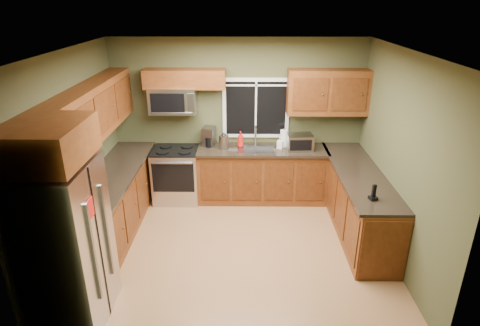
{
  "coord_description": "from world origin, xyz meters",
  "views": [
    {
      "loc": [
        0.11,
        -4.78,
        3.28
      ],
      "look_at": [
        0.05,
        0.35,
        1.15
      ],
      "focal_mm": 30.0,
      "sensor_mm": 36.0,
      "label": 1
    }
  ],
  "objects_px": {
    "coffee_maker": "(209,137)",
    "paper_towel_roll": "(284,138)",
    "microwave": "(173,100)",
    "soap_bottle_a": "(241,139)",
    "kettle": "(224,141)",
    "cordless_phone": "(373,195)",
    "range": "(177,174)",
    "refrigerator": "(65,246)",
    "soap_bottle_b": "(280,143)",
    "toaster_oven": "(300,142)"
  },
  "relations": [
    {
      "from": "refrigerator",
      "to": "microwave",
      "type": "distance_m",
      "value": 3.1
    },
    {
      "from": "refrigerator",
      "to": "cordless_phone",
      "type": "bearing_deg",
      "value": 15.92
    },
    {
      "from": "soap_bottle_a",
      "to": "soap_bottle_b",
      "type": "bearing_deg",
      "value": -6.52
    },
    {
      "from": "range",
      "to": "microwave",
      "type": "xyz_separation_m",
      "value": [
        -0.0,
        0.14,
        1.26
      ]
    },
    {
      "from": "refrigerator",
      "to": "kettle",
      "type": "distance_m",
      "value": 3.17
    },
    {
      "from": "refrigerator",
      "to": "toaster_oven",
      "type": "bearing_deg",
      "value": 44.91
    },
    {
      "from": "microwave",
      "to": "soap_bottle_a",
      "type": "distance_m",
      "value": 1.28
    },
    {
      "from": "range",
      "to": "kettle",
      "type": "height_order",
      "value": "kettle"
    },
    {
      "from": "microwave",
      "to": "soap_bottle_a",
      "type": "xyz_separation_m",
      "value": [
        1.09,
        -0.03,
        -0.65
      ]
    },
    {
      "from": "microwave",
      "to": "paper_towel_roll",
      "type": "xyz_separation_m",
      "value": [
        1.82,
        -0.0,
        -0.65
      ]
    },
    {
      "from": "refrigerator",
      "to": "soap_bottle_b",
      "type": "bearing_deg",
      "value": 48.94
    },
    {
      "from": "paper_towel_roll",
      "to": "soap_bottle_b",
      "type": "height_order",
      "value": "paper_towel_roll"
    },
    {
      "from": "toaster_oven",
      "to": "soap_bottle_a",
      "type": "relative_size",
      "value": 1.61
    },
    {
      "from": "kettle",
      "to": "coffee_maker",
      "type": "bearing_deg",
      "value": 149.25
    },
    {
      "from": "soap_bottle_b",
      "to": "kettle",
      "type": "bearing_deg",
      "value": -179.07
    },
    {
      "from": "refrigerator",
      "to": "paper_towel_roll",
      "type": "distance_m",
      "value": 3.84
    },
    {
      "from": "range",
      "to": "cordless_phone",
      "type": "relative_size",
      "value": 4.59
    },
    {
      "from": "kettle",
      "to": "soap_bottle_b",
      "type": "distance_m",
      "value": 0.93
    },
    {
      "from": "range",
      "to": "soap_bottle_a",
      "type": "height_order",
      "value": "soap_bottle_a"
    },
    {
      "from": "refrigerator",
      "to": "coffee_maker",
      "type": "height_order",
      "value": "refrigerator"
    },
    {
      "from": "cordless_phone",
      "to": "range",
      "type": "bearing_deg",
      "value": 147.2
    },
    {
      "from": "range",
      "to": "coffee_maker",
      "type": "xyz_separation_m",
      "value": [
        0.56,
        0.17,
        0.62
      ]
    },
    {
      "from": "kettle",
      "to": "paper_towel_roll",
      "type": "relative_size",
      "value": 0.91
    },
    {
      "from": "refrigerator",
      "to": "soap_bottle_b",
      "type": "relative_size",
      "value": 9.09
    },
    {
      "from": "range",
      "to": "refrigerator",
      "type": "bearing_deg",
      "value": -103.97
    },
    {
      "from": "coffee_maker",
      "to": "paper_towel_roll",
      "type": "xyz_separation_m",
      "value": [
        1.26,
        -0.04,
        -0.0
      ]
    },
    {
      "from": "kettle",
      "to": "range",
      "type": "bearing_deg",
      "value": -178.93
    },
    {
      "from": "coffee_maker",
      "to": "soap_bottle_a",
      "type": "bearing_deg",
      "value": -6.75
    },
    {
      "from": "coffee_maker",
      "to": "kettle",
      "type": "distance_m",
      "value": 0.3
    },
    {
      "from": "refrigerator",
      "to": "kettle",
      "type": "height_order",
      "value": "refrigerator"
    },
    {
      "from": "paper_towel_roll",
      "to": "range",
      "type": "bearing_deg",
      "value": -175.81
    },
    {
      "from": "range",
      "to": "toaster_oven",
      "type": "relative_size",
      "value": 2.15
    },
    {
      "from": "toaster_oven",
      "to": "kettle",
      "type": "xyz_separation_m",
      "value": [
        -1.25,
        0.03,
        0.0
      ]
    },
    {
      "from": "coffee_maker",
      "to": "paper_towel_roll",
      "type": "height_order",
      "value": "same"
    },
    {
      "from": "microwave",
      "to": "soap_bottle_b",
      "type": "xyz_separation_m",
      "value": [
        1.75,
        -0.11,
        -0.69
      ]
    },
    {
      "from": "kettle",
      "to": "refrigerator",
      "type": "bearing_deg",
      "value": -118.41
    },
    {
      "from": "kettle",
      "to": "cordless_phone",
      "type": "height_order",
      "value": "kettle"
    },
    {
      "from": "kettle",
      "to": "soap_bottle_a",
      "type": "bearing_deg",
      "value": 17.97
    },
    {
      "from": "paper_towel_roll",
      "to": "soap_bottle_a",
      "type": "relative_size",
      "value": 1.17
    },
    {
      "from": "range",
      "to": "cordless_phone",
      "type": "bearing_deg",
      "value": -32.8
    },
    {
      "from": "coffee_maker",
      "to": "paper_towel_roll",
      "type": "relative_size",
      "value": 1.0
    },
    {
      "from": "soap_bottle_a",
      "to": "microwave",
      "type": "bearing_deg",
      "value": 178.39
    },
    {
      "from": "coffee_maker",
      "to": "cordless_phone",
      "type": "height_order",
      "value": "coffee_maker"
    },
    {
      "from": "coffee_maker",
      "to": "kettle",
      "type": "relative_size",
      "value": 1.1
    },
    {
      "from": "range",
      "to": "coffee_maker",
      "type": "relative_size",
      "value": 2.97
    },
    {
      "from": "microwave",
      "to": "kettle",
      "type": "xyz_separation_m",
      "value": [
        0.82,
        -0.12,
        -0.66
      ]
    },
    {
      "from": "coffee_maker",
      "to": "soap_bottle_a",
      "type": "height_order",
      "value": "coffee_maker"
    },
    {
      "from": "toaster_oven",
      "to": "coffee_maker",
      "type": "relative_size",
      "value": 1.38
    },
    {
      "from": "toaster_oven",
      "to": "soap_bottle_a",
      "type": "distance_m",
      "value": 0.98
    },
    {
      "from": "range",
      "to": "paper_towel_roll",
      "type": "xyz_separation_m",
      "value": [
        1.82,
        0.13,
        0.61
      ]
    }
  ]
}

